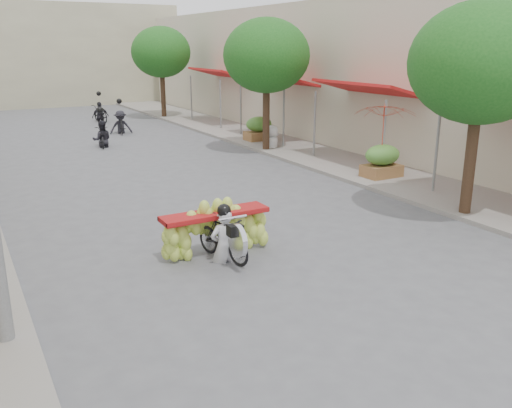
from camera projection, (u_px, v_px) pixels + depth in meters
The scene contains 15 objects.
ground at pixel (430, 345), 7.91m from camera, with size 120.00×120.00×0.00m, color #59595E.
sidewalk_right at pixel (286, 143), 23.73m from camera, with size 4.00×60.00×0.12m, color gray.
shophouse_row_right at pixel (392, 73), 24.40m from camera, with size 9.77×40.00×6.00m.
far_building at pixel (32, 55), 38.70m from camera, with size 20.00×6.00×7.00m, color #ACA788.
street_tree_near at pixel (481, 64), 12.72m from camera, with size 3.40×3.40×5.25m.
street_tree_mid at pixel (266, 56), 21.08m from camera, with size 3.40×3.40×5.25m.
street_tree_far at pixel (161, 52), 31.12m from camera, with size 3.40×3.40×5.25m.
produce_crate_mid at pixel (382, 158), 17.31m from camera, with size 1.20×0.88×1.16m.
produce_crate_far at pixel (259, 127), 24.00m from camera, with size 1.20×0.88×1.16m.
banana_motorbike at pixel (220, 226), 10.97m from camera, with size 2.27×1.81×2.00m.
market_umbrella at pixel (386, 103), 16.70m from camera, with size 2.06×2.06×1.74m.
pedestrian at pixel (273, 125), 22.27m from camera, with size 1.03×0.96×1.81m.
bg_motorbike_a at pixel (101, 129), 22.94m from camera, with size 0.88×1.51×1.95m.
bg_motorbike_b at pixel (120, 117), 26.40m from camera, with size 1.15×1.87×1.95m.
bg_motorbike_c at pixel (100, 108), 30.47m from camera, with size 1.04×1.71×1.95m.
Camera 1 is at (-5.65, -4.86, 4.21)m, focal length 38.00 mm.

